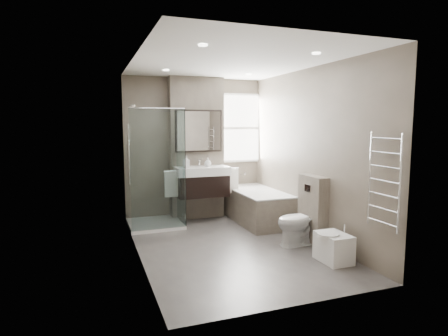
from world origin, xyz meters
name	(u,v)px	position (x,y,z in m)	size (l,w,h in m)	color
room	(231,157)	(0.00, 0.00, 1.30)	(2.70, 3.90, 2.70)	#4C4745
vanity_pier	(196,149)	(0.00, 1.77, 1.30)	(1.00, 0.25, 2.60)	#645B4F
vanity	(202,181)	(0.00, 1.43, 0.74)	(0.95, 0.47, 0.66)	black
mirror_cabinet	(199,131)	(0.00, 1.61, 1.63)	(0.86, 0.08, 0.76)	black
towel_left	(171,184)	(-0.56, 1.40, 0.72)	(0.24, 0.06, 0.44)	silver
towel_right	(232,181)	(0.56, 1.40, 0.72)	(0.24, 0.06, 0.44)	silver
shower_enclosure	(161,199)	(-0.75, 1.35, 0.49)	(0.90, 0.90, 2.00)	white
bathtub	(257,204)	(0.92, 1.10, 0.32)	(0.75, 1.60, 0.57)	#645B4F
window	(239,128)	(0.90, 1.88, 1.68)	(0.98, 0.06, 1.33)	white
toilet	(300,221)	(0.97, -0.29, 0.36)	(0.40, 0.70, 0.72)	white
cistern_box	(313,209)	(1.21, -0.25, 0.50)	(0.19, 0.55, 1.00)	#645B4F
bidet	(333,247)	(1.01, -1.03, 0.19)	(0.40, 0.46, 0.48)	white
towel_radiator	(384,181)	(1.25, -1.60, 1.12)	(0.03, 0.49, 1.10)	silver
soap_bottle_a	(186,162)	(-0.28, 1.43, 1.10)	(0.09, 0.09, 0.20)	white
soap_bottle_b	(208,162)	(0.12, 1.46, 1.08)	(0.12, 0.12, 0.16)	white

